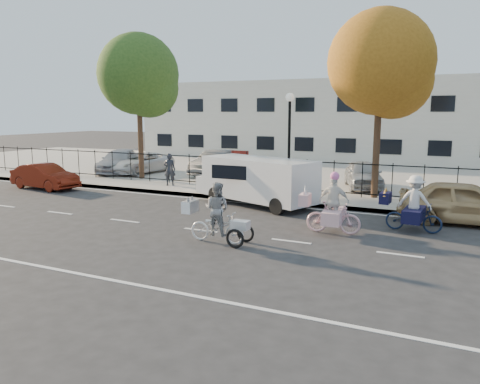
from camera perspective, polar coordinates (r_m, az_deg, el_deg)
The scene contains 22 objects.
ground at distance 14.83m, azimuth -4.80°, elevation -4.68°, with size 120.00×120.00×0.00m, color #333334.
road_markings at distance 14.83m, azimuth -4.81°, elevation -4.66°, with size 60.00×9.52×0.01m, color silver, non-canonical shape.
curb at distance 19.24m, azimuth 2.75°, elevation -1.09°, with size 60.00×0.10×0.15m, color #A8A399.
sidewalk at distance 20.19m, azimuth 3.89°, elevation -0.58°, with size 60.00×2.20×0.15m, color #A8A399.
parking_lot at distance 28.57m, azimuth 10.45°, elevation 2.31°, with size 60.00×15.60×0.15m, color #A8A399.
iron_fence at distance 21.08m, azimuth 5.02°, elevation 2.11°, with size 58.00×0.06×1.50m, color black, non-canonical shape.
building at distance 38.11m, azimuth 14.53°, elevation 8.39°, with size 34.00×10.00×6.00m, color silver.
lamppost at distance 20.36m, azimuth 6.04°, elevation 8.07°, with size 0.36×0.36×4.33m.
street_sign at distance 21.37m, azimuth -0.00°, elevation 3.64°, with size 0.85×0.06×1.80m.
zebra_trike at distance 13.31m, azimuth -2.80°, elevation -3.35°, with size 2.02×0.77×1.74m.
unicorn_bike at distance 14.55m, azimuth 11.21°, elevation -2.26°, with size 1.91×1.33×1.91m.
bull_bike at distance 15.47m, azimuth 20.36°, elevation -1.97°, with size 1.91×1.31×1.77m.
white_van at distance 18.60m, azimuth 1.97°, elevation 1.54°, with size 5.71×3.34×1.87m.
red_sedan at distance 24.51m, azimuth -22.70°, elevation 1.76°, with size 1.29×3.69×1.21m, color #62180B.
gold_sedan at distance 17.15m, azimuth 25.77°, elevation -1.18°, with size 1.70×4.24×1.44m, color tan.
pedestrian at distance 22.93m, azimuth -8.57°, elevation 2.73°, with size 0.57×0.37×1.57m, color black.
lot_car_a at distance 28.70m, azimuth -14.49°, elevation 3.64°, with size 1.81×4.45×1.29m, color #A7A9AF.
lot_car_b at distance 28.00m, azimuth -12.05°, elevation 3.50°, with size 1.99×4.33×1.20m, color silver.
lot_car_c at distance 26.61m, azimuth -2.92°, elevation 3.59°, with size 1.46×4.20×1.38m, color #4F5257.
lot_car_d at distance 22.74m, azimuth 14.82°, elevation 2.10°, with size 1.51×3.75×1.28m, color #9EA3A6.
tree_west at distance 25.58m, azimuth -11.95°, elevation 13.42°, with size 4.22×4.22×7.74m.
tree_mid at distance 20.22m, azimuth 17.17°, elevation 14.28°, with size 4.23×4.23×7.76m.
Camera 1 is at (7.24, -12.41, 3.68)m, focal length 35.00 mm.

